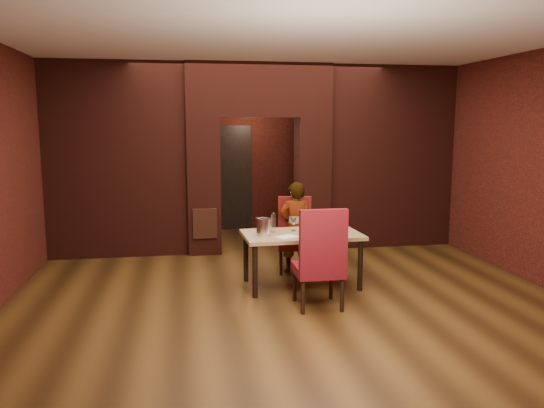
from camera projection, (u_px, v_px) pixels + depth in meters
The scene contains 25 objects.
floor at pixel (279, 283), 7.39m from camera, with size 8.00×8.00×0.00m, color #4D3113.
ceiling at pixel (280, 46), 6.91m from camera, with size 7.00×8.00×0.04m, color silver.
wall_back at pixel (245, 152), 11.05m from camera, with size 7.00×0.04×3.20m, color maroon.
wall_front at pixel (397, 223), 3.25m from camera, with size 7.00×0.04×3.20m, color maroon.
wall_left at pixel (3, 172), 6.58m from camera, with size 0.04×8.00×3.20m, color maroon.
wall_right at pixel (515, 165), 7.73m from camera, with size 0.04×8.00×3.20m, color maroon.
pillar_left at pixel (204, 186), 9.01m from camera, with size 0.55×0.55×2.30m, color maroon.
pillar_right at pixel (312, 184), 9.32m from camera, with size 0.55×0.55×2.30m, color maroon.
lintel at pixel (258, 90), 8.93m from camera, with size 2.45×0.55×0.90m, color maroon.
wing_wall_left at pixel (117, 160), 8.71m from camera, with size 2.27×0.35×3.20m, color maroon.
wing_wall_right at pixel (389, 157), 9.49m from camera, with size 2.27×0.35×3.20m, color maroon.
vent_panel at pixel (205, 224), 8.82m from camera, with size 0.40×0.03×0.50m, color #9A4C2C.
rear_door at pixel (227, 179), 11.01m from camera, with size 0.90×0.08×2.10m, color black.
rear_door_frame at pixel (227, 179), 10.97m from camera, with size 1.02×0.04×2.22m, color black.
dining_table at pixel (301, 259), 7.21m from camera, with size 1.57×0.88×0.74m, color tan.
chair_far at pixel (295, 235), 7.90m from camera, with size 0.50×0.50×1.11m, color maroon.
chair_near at pixel (318, 257), 6.36m from camera, with size 0.56×0.56×1.23m, color maroon.
person_seated at pixel (295, 227), 7.84m from camera, with size 0.49×0.32×1.36m, color beige.
wine_glass_a at pixel (293, 224), 7.31m from camera, with size 0.07×0.07×0.18m, color white, non-canonical shape.
wine_glass_b at pixel (312, 224), 7.19m from camera, with size 0.09×0.09×0.23m, color white, non-canonical shape.
wine_glass_c at pixel (314, 226), 7.14m from camera, with size 0.08×0.08×0.19m, color white, non-canonical shape.
tasting_sheet at pixel (287, 237), 6.91m from camera, with size 0.28×0.20×0.00m, color white.
wine_bucket at pixel (263, 227), 6.98m from camera, with size 0.19×0.19×0.23m, color silver.
water_bottle at pixel (273, 222), 7.20m from camera, with size 0.06×0.06×0.27m, color silver.
potted_plant at pixel (334, 254), 8.22m from camera, with size 0.36×0.31×0.40m, color #306A26.
Camera 1 is at (-1.29, -7.02, 2.21)m, focal length 35.00 mm.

